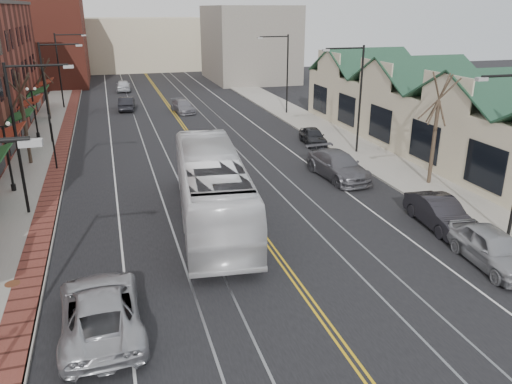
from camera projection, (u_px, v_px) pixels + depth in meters
ground at (352, 360)px, 16.12m from camera, size 160.00×160.00×0.00m
sidewalk_left at (28, 190)px, 30.85m from camera, size 4.00×120.00×0.15m
sidewalk_right at (375, 159)px, 37.28m from camera, size 4.00×120.00×0.15m
building_right at (447, 124)px, 38.12m from camera, size 8.00×36.00×4.60m
backdrop_left at (34, 35)px, 72.30m from camera, size 14.00×18.00×14.00m
backdrop_mid at (140, 44)px, 90.94m from camera, size 22.00×14.00×9.00m
backdrop_right at (249, 44)px, 76.64m from camera, size 12.00×16.00×11.00m
streetlight_l_1 at (23, 124)px, 25.79m from camera, size 3.33×0.25×8.00m
streetlight_l_2 at (50, 82)px, 40.17m from camera, size 3.33×0.25×8.00m
streetlight_l_3 at (63, 63)px, 54.54m from camera, size 3.33×0.25×8.00m
streetlight_r_1 at (355, 89)px, 37.10m from camera, size 3.33×0.25×8.00m
streetlight_r_2 at (283, 66)px, 51.48m from camera, size 3.33×0.25×8.00m
lamppost_l_2 at (8, 158)px, 29.89m from camera, size 0.84×0.28×4.27m
lamppost_l_3 at (35, 114)px, 42.47m from camera, size 0.84×0.28×4.27m
tree_left_near at (24, 117)px, 34.91m from camera, size 1.78×1.37×6.48m
tree_left_far at (46, 87)px, 49.37m from camera, size 1.66×1.28×6.02m
tree_right_mid at (436, 127)px, 30.75m from camera, size 1.90×1.46×6.93m
manhole_far at (12, 284)px, 20.25m from camera, size 0.60×0.60×0.02m
traffic_signal at (53, 138)px, 34.03m from camera, size 0.18×0.15×3.80m
transit_bus at (212, 188)px, 25.91m from camera, size 4.65×13.83×3.78m
parked_suv at (101, 310)px, 17.31m from camera, size 2.92×5.99×1.64m
parked_car_a at (492, 248)px, 21.78m from camera, size 2.41×5.04×1.66m
parked_car_b at (440, 213)px, 25.62m from camera, size 2.07×4.88×1.56m
parked_car_c at (338, 166)px, 33.06m from camera, size 2.84×6.05×1.71m
parked_car_d at (313, 136)px, 41.30m from camera, size 2.08×4.19×1.37m
distant_car_left at (127, 104)px, 55.10m from camera, size 2.04×4.62×1.48m
distant_car_right at (183, 106)px, 53.93m from camera, size 2.43×4.74×1.32m
distant_car_far at (123, 86)px, 67.53m from camera, size 2.03×4.62×1.55m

